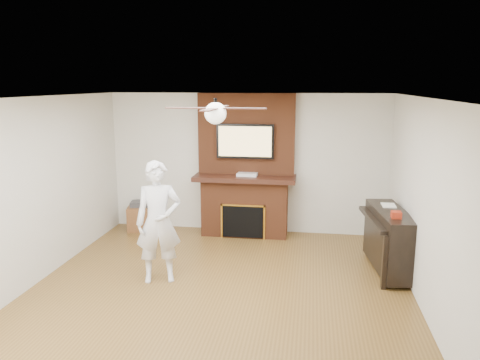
# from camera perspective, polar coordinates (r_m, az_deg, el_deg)

# --- Properties ---
(room_shell) EXTENTS (5.36, 5.86, 2.86)m
(room_shell) POSITION_cam_1_polar(r_m,az_deg,el_deg) (5.78, -2.90, -2.52)
(room_shell) COLOR brown
(room_shell) RESTS_ON ground
(fireplace) EXTENTS (1.78, 0.64, 2.50)m
(fireplace) POSITION_cam_1_polar(r_m,az_deg,el_deg) (8.28, 0.67, 0.07)
(fireplace) COLOR brown
(fireplace) RESTS_ON ground
(tv) EXTENTS (1.00, 0.08, 0.60)m
(tv) POSITION_cam_1_polar(r_m,az_deg,el_deg) (8.13, 0.63, 4.74)
(tv) COLOR black
(tv) RESTS_ON fireplace
(ceiling_fan) EXTENTS (1.21, 1.21, 0.31)m
(ceiling_fan) POSITION_cam_1_polar(r_m,az_deg,el_deg) (5.61, -3.01, 8.24)
(ceiling_fan) COLOR black
(ceiling_fan) RESTS_ON room_shell
(person) EXTENTS (0.71, 0.58, 1.67)m
(person) POSITION_cam_1_polar(r_m,az_deg,el_deg) (6.42, -9.91, -5.08)
(person) COLOR silver
(person) RESTS_ON ground
(side_table) EXTENTS (0.55, 0.55, 0.54)m
(side_table) POSITION_cam_1_polar(r_m,az_deg,el_deg) (8.88, -11.94, -4.37)
(side_table) COLOR brown
(side_table) RESTS_ON ground
(piano) EXTENTS (0.67, 1.42, 1.00)m
(piano) POSITION_cam_1_polar(r_m,az_deg,el_deg) (7.07, 17.71, -6.86)
(piano) COLOR black
(piano) RESTS_ON ground
(cable_box) EXTENTS (0.36, 0.21, 0.05)m
(cable_box) POSITION_cam_1_polar(r_m,az_deg,el_deg) (8.16, 0.89, 0.68)
(cable_box) COLOR silver
(cable_box) RESTS_ON fireplace
(candle_orange) EXTENTS (0.07, 0.07, 0.10)m
(candle_orange) POSITION_cam_1_polar(r_m,az_deg,el_deg) (8.34, -0.01, -6.55)
(candle_orange) COLOR #C75E17
(candle_orange) RESTS_ON ground
(candle_green) EXTENTS (0.08, 0.08, 0.08)m
(candle_green) POSITION_cam_1_polar(r_m,az_deg,el_deg) (8.36, 0.83, -6.58)
(candle_green) COLOR #478033
(candle_green) RESTS_ON ground
(candle_cream) EXTENTS (0.08, 0.08, 0.11)m
(candle_cream) POSITION_cam_1_polar(r_m,az_deg,el_deg) (8.31, 0.60, -6.60)
(candle_cream) COLOR beige
(candle_cream) RESTS_ON ground
(candle_blue) EXTENTS (0.06, 0.06, 0.08)m
(candle_blue) POSITION_cam_1_polar(r_m,az_deg,el_deg) (8.28, 2.27, -6.77)
(candle_blue) COLOR #2F658D
(candle_blue) RESTS_ON ground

